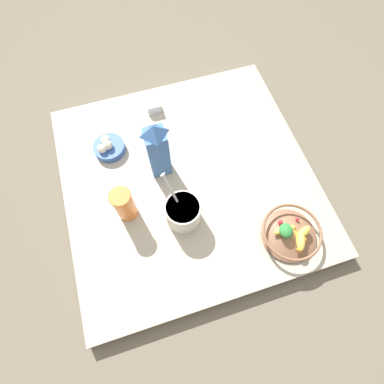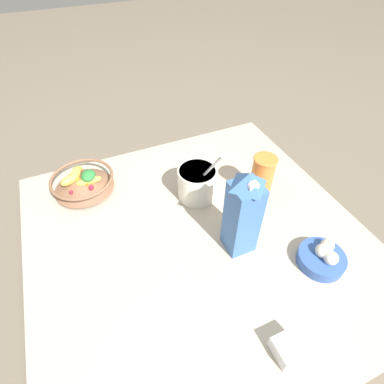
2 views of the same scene
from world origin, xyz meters
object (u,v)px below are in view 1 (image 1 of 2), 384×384
Objects in this scene: drinking_cup at (124,204)px; fruit_bowl at (291,233)px; milk_carton at (157,149)px; yogurt_tub at (183,212)px; spice_jar at (153,106)px; garlic_bowl at (108,147)px.

fruit_bowl is at bearing 153.76° from drinking_cup.
milk_carton is (0.35, -0.40, 0.10)m from fruit_bowl.
yogurt_tub is at bearing -27.92° from fruit_bowl.
spice_jar is 0.26m from garlic_bowl.
milk_carton is at bearing -138.04° from drinking_cup.
spice_jar is (-0.04, -0.29, -0.11)m from milk_carton.
spice_jar is at bearing -115.51° from drinking_cup.
milk_carton is 1.73× the size of drinking_cup.
milk_carton is 1.23× the size of yogurt_tub.
yogurt_tub is at bearing 118.69° from garlic_bowl.
drinking_cup is (0.16, 0.14, -0.05)m from milk_carton.
milk_carton is 0.25m from garlic_bowl.
milk_carton is 4.58× the size of spice_jar.
milk_carton is at bearing 81.07° from spice_jar.
fruit_bowl is 0.94× the size of yogurt_tub.
milk_carton is at bearing 141.42° from garlic_bowl.
milk_carton is 0.24m from yogurt_tub.
yogurt_tub reaches higher than fruit_bowl.
drinking_cup reaches higher than fruit_bowl.
fruit_bowl is 3.49× the size of spice_jar.
fruit_bowl is 0.75m from garlic_bowl.
fruit_bowl is 1.65× the size of garlic_bowl.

